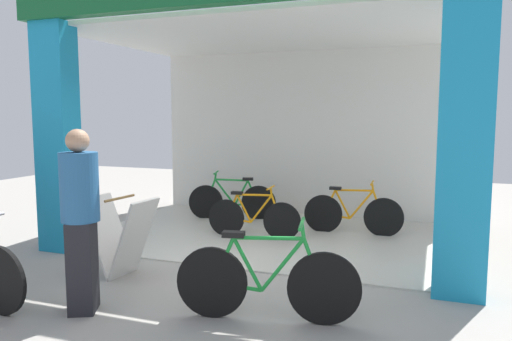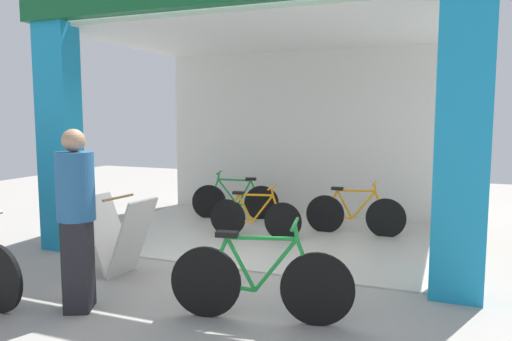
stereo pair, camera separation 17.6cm
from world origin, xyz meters
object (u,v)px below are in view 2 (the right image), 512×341
(bicycle_inside_2, at_px, (355,214))
(pedestrian_1, at_px, (77,217))
(bicycle_parked_1, at_px, (260,281))
(sandwich_board_sign, at_px, (120,236))
(bicycle_inside_0, at_px, (235,200))
(bicycle_inside_1, at_px, (255,217))

(bicycle_inside_2, xyz_separation_m, pedestrian_1, (-1.96, -4.05, 0.59))
(bicycle_parked_1, height_order, sandwich_board_sign, sandwich_board_sign)
(bicycle_inside_2, height_order, sandwich_board_sign, sandwich_board_sign)
(pedestrian_1, bearing_deg, bicycle_inside_0, 94.00)
(bicycle_inside_0, xyz_separation_m, pedestrian_1, (0.31, -4.44, 0.58))
(bicycle_inside_2, relative_size, bicycle_parked_1, 0.93)
(bicycle_parked_1, distance_m, pedestrian_1, 1.89)
(bicycle_inside_1, height_order, pedestrian_1, pedestrian_1)
(bicycle_inside_0, bearing_deg, bicycle_parked_1, -62.80)
(sandwich_board_sign, bearing_deg, bicycle_inside_0, 90.21)
(bicycle_inside_0, distance_m, bicycle_inside_2, 2.30)
(bicycle_parked_1, bearing_deg, bicycle_inside_0, 117.20)
(bicycle_inside_0, distance_m, bicycle_inside_1, 1.43)
(bicycle_inside_2, bearing_deg, bicycle_inside_0, 170.30)
(bicycle_inside_1, relative_size, bicycle_parked_1, 0.87)
(bicycle_inside_2, height_order, pedestrian_1, pedestrian_1)
(bicycle_inside_1, bearing_deg, bicycle_inside_0, 126.43)
(bicycle_inside_1, distance_m, sandwich_board_sign, 2.41)
(bicycle_inside_0, relative_size, bicycle_inside_2, 0.99)
(sandwich_board_sign, xyz_separation_m, pedestrian_1, (0.30, -1.03, 0.46))
(bicycle_parked_1, bearing_deg, sandwich_board_sign, 163.14)
(bicycle_inside_0, relative_size, sandwich_board_sign, 1.62)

